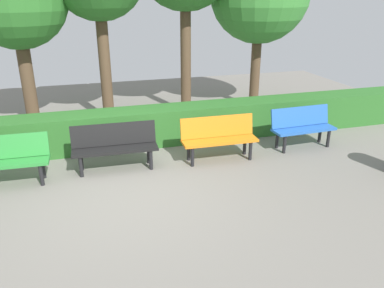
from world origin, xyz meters
TOP-DOWN VIEW (x-y plane):
  - ground_plane at (0.00, 0.00)m, footprint 17.29×17.29m
  - bench_blue at (-3.86, -0.95)m, footprint 1.40×0.52m
  - bench_orange at (-1.91, -0.83)m, footprint 1.51×0.49m
  - bench_black at (0.12, -0.95)m, footprint 1.60×0.52m
  - bench_green at (2.07, -0.84)m, footprint 1.59×0.52m
  - hedge_row at (-0.92, -2.06)m, footprint 13.29×0.73m

SIDE VIEW (x-z plane):
  - ground_plane at x=0.00m, z-range 0.00..0.00m
  - hedge_row at x=-0.92m, z-range 0.00..0.79m
  - bench_blue at x=-3.86m, z-range 0.05..0.91m
  - bench_orange at x=-1.91m, z-range 0.05..0.91m
  - bench_green at x=2.07m, z-range 0.05..0.91m
  - bench_black at x=0.12m, z-range 0.05..0.91m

